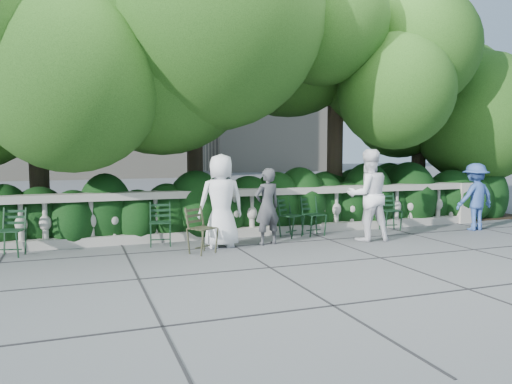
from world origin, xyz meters
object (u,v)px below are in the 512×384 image
object	(u,v)px
chair_weathered	(208,255)
person_casual_man	(368,195)
person_businessman	(221,201)
person_older_blue	(475,197)
chair_b	(8,258)
chair_c	(317,237)
chair_a	(161,247)
chair_d	(297,238)
chair_f	(393,231)
person_woman_grey	(267,207)

from	to	relation	value
chair_weathered	person_casual_man	world-z (taller)	person_casual_man
person_businessman	person_older_blue	world-z (taller)	person_businessman
chair_b	person_casual_man	world-z (taller)	person_casual_man
chair_c	chair_a	bearing A→B (deg)	172.45
chair_d	chair_f	xyz separation A→B (m)	(2.35, -0.01, 0.00)
chair_a	chair_f	xyz separation A→B (m)	(5.16, 0.01, 0.00)
chair_b	person_businessman	size ratio (longest dim) A/B	0.48
person_older_blue	chair_f	bearing A→B (deg)	-16.66
chair_f	person_casual_man	xyz separation A→B (m)	(-1.15, -0.75, 0.91)
chair_c	person_older_blue	bearing A→B (deg)	-14.56
chair_b	person_businessman	distance (m)	3.76
chair_f	person_casual_man	distance (m)	1.65
person_businessman	chair_a	bearing A→B (deg)	-19.12
chair_d	person_casual_man	size ratio (longest dim) A/B	0.46
person_woman_grey	chair_weathered	bearing A→B (deg)	9.09
person_older_blue	person_businessman	bearing A→B (deg)	-3.16
chair_b	person_casual_man	distance (m)	6.69
chair_b	person_businessman	bearing A→B (deg)	12.08
person_businessman	chair_d	bearing A→B (deg)	-165.51
chair_weathered	chair_f	bearing A→B (deg)	-19.31
chair_c	person_businessman	distance (m)	2.41
chair_weathered	chair_d	bearing A→B (deg)	-7.03
chair_d	person_casual_man	bearing A→B (deg)	-61.92
chair_weathered	person_casual_man	size ratio (longest dim) A/B	0.46
chair_c	chair_weathered	distance (m)	2.77
person_woman_grey	chair_f	bearing A→B (deg)	176.20
chair_c	chair_weathered	xyz separation A→B (m)	(-2.60, -0.94, 0.00)
person_casual_man	person_older_blue	size ratio (longest dim) A/B	1.21
chair_d	person_businessman	size ratio (longest dim) A/B	0.48
chair_c	chair_d	world-z (taller)	same
chair_c	chair_f	world-z (taller)	same
person_businessman	chair_c	bearing A→B (deg)	-168.73
chair_b	chair_d	xyz separation A→B (m)	(5.39, 0.08, 0.00)
chair_b	chair_a	bearing A→B (deg)	18.65
chair_a	person_older_blue	world-z (taller)	person_older_blue
chair_weathered	person_woman_grey	bearing A→B (deg)	-10.28
chair_a	person_older_blue	distance (m)	7.06
chair_a	person_older_blue	xyz separation A→B (m)	(7.01, -0.45, 0.76)
chair_c	chair_d	distance (m)	0.47
chair_c	person_woman_grey	xyz separation A→B (m)	(-1.31, -0.45, 0.74)
chair_weathered	person_businessman	size ratio (longest dim) A/B	0.48
chair_a	chair_c	world-z (taller)	same
chair_weathered	chair_b	bearing A→B (deg)	133.62
chair_d	person_businessman	world-z (taller)	person_businessman
person_casual_man	person_businessman	bearing A→B (deg)	-0.09
chair_c	person_woman_grey	bearing A→B (deg)	-168.78
person_woman_grey	chair_c	bearing A→B (deg)	-173.07
chair_weathered	person_woman_grey	distance (m)	1.57
chair_a	person_casual_man	distance (m)	4.18
chair_b	chair_c	world-z (taller)	same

